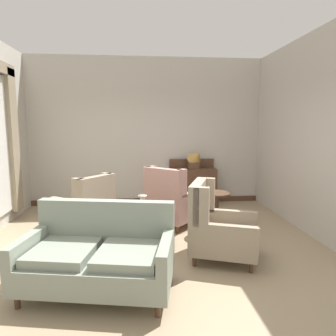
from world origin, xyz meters
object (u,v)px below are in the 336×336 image
armchair_foreground_right (172,202)px  gramophone (196,158)px  coffee_table (141,221)px  armchair_beside_settee (217,227)px  side_table (216,209)px  porcelain_vase (143,207)px  settee (99,256)px  sideboard (193,184)px  armchair_near_sideboard (87,207)px

armchair_foreground_right → gramophone: gramophone is taller
coffee_table → armchair_beside_settee: 1.14m
armchair_beside_settee → side_table: armchair_beside_settee is taller
coffee_table → armchair_beside_settee: size_ratio=0.75×
porcelain_vase → armchair_foreground_right: size_ratio=0.27×
settee → sideboard: 3.85m
armchair_near_sideboard → sideboard: size_ratio=1.06×
armchair_near_sideboard → gramophone: gramophone is taller
settee → side_table: settee is taller
porcelain_vase → settee: settee is taller
armchair_beside_settee → sideboard: bearing=16.6°
side_table → armchair_foreground_right: bearing=147.5°
coffee_table → sideboard: sideboard is taller
settee → coffee_table: bearing=78.3°
armchair_near_sideboard → side_table: (2.18, -0.29, -0.00)m
armchair_beside_settee → gramophone: size_ratio=2.09×
armchair_beside_settee → sideboard: size_ratio=1.04×
porcelain_vase → armchair_beside_settee: 1.11m
armchair_near_sideboard → gramophone: bearing=162.3°
sideboard → armchair_near_sideboard: bearing=-143.4°
settee → armchair_beside_settee: 1.64m
gramophone → settee: bearing=-116.9°
side_table → sideboard: size_ratio=0.68×
coffee_table → armchair_near_sideboard: size_ratio=0.74×
armchair_near_sideboard → side_table: bearing=120.4°
coffee_table → side_table: size_ratio=1.16×
armchair_foreground_right → sideboard: bearing=-71.9°
porcelain_vase → armchair_foreground_right: (0.54, 0.98, -0.18)m
coffee_table → armchair_near_sideboard: armchair_near_sideboard is taller
armchair_near_sideboard → armchair_beside_settee: size_ratio=1.02×
side_table → sideboard: 1.85m
armchair_beside_settee → armchair_foreground_right: armchair_foreground_right is taller
armchair_beside_settee → gramophone: bearing=15.4°
armchair_foreground_right → coffee_table: bearing=100.7°
coffee_table → armchair_near_sideboard: bearing=140.7°
armchair_beside_settee → armchair_foreground_right: size_ratio=0.93×
porcelain_vase → armchair_beside_settee: (1.00, -0.43, -0.20)m
coffee_table → armchair_foreground_right: armchair_foreground_right is taller
porcelain_vase → gramophone: 2.63m
porcelain_vase → armchair_near_sideboard: (-0.94, 0.81, -0.21)m
armchair_beside_settee → side_table: (0.24, 0.96, -0.02)m
armchair_foreground_right → porcelain_vase: bearing=103.3°
gramophone → sideboard: bearing=118.5°
coffee_table → armchair_beside_settee: bearing=-25.7°
armchair_beside_settee → coffee_table: bearing=84.2°
coffee_table → gramophone: (1.24, 2.23, 0.69)m
coffee_table → sideboard: (1.19, 2.32, 0.08)m
side_table → porcelain_vase: bearing=-157.0°
porcelain_vase → armchair_near_sideboard: 1.26m
porcelain_vase → side_table: size_ratio=0.44×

